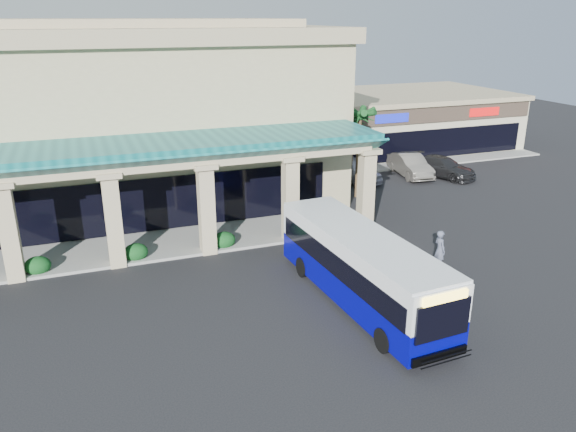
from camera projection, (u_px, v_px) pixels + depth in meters
name	position (u px, v px, depth m)	size (l,w,h in m)	color
ground	(300.00, 286.00, 25.32)	(110.00, 110.00, 0.00)	black
main_building	(86.00, 115.00, 34.85)	(30.80, 14.80, 11.35)	#BFB489
arcade	(99.00, 202.00, 27.70)	(30.00, 6.20, 5.70)	#0F5B5E
strip_mall	(385.00, 120.00, 51.63)	(22.50, 12.50, 4.90)	beige
palm_0	(358.00, 149.00, 36.73)	(2.40, 2.40, 6.60)	#0E3815
palm_1	(351.00, 144.00, 39.84)	(2.40, 2.40, 5.80)	#0E3815
broadleaf_tree	(299.00, 140.00, 43.75)	(2.60, 2.60, 4.81)	#0D3D14
transit_bus	(361.00, 269.00, 23.41)	(2.57, 11.03, 3.08)	#02038B
pedestrian	(440.00, 250.00, 26.71)	(0.72, 0.47, 1.97)	#50576B
car_silver	(354.00, 169.00, 41.28)	(2.04, 5.07, 1.73)	#A4A2B1
car_white	(410.00, 165.00, 42.47)	(1.77, 5.07, 1.67)	slate
car_red	(442.00, 167.00, 42.27)	(2.13, 5.23, 1.52)	black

